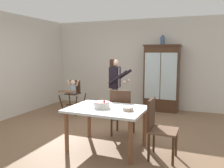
{
  "coord_description": "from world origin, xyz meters",
  "views": [
    {
      "loc": [
        2.07,
        -4.47,
        1.69
      ],
      "look_at": [
        0.03,
        0.7,
        0.95
      ],
      "focal_mm": 37.77,
      "sensor_mm": 36.0,
      "label": 1
    }
  ],
  "objects": [
    {
      "name": "wall_back",
      "position": [
        0.0,
        2.63,
        1.35
      ],
      "size": [
        5.32,
        0.06,
        2.7
      ],
      "primitive_type": "cube",
      "color": "beige",
      "rests_on": "ground_plane"
    },
    {
      "name": "china_cabinet",
      "position": [
        0.92,
        2.37,
        0.96
      ],
      "size": [
        1.04,
        0.48,
        1.92
      ],
      "color": "#422819",
      "rests_on": "ground_plane"
    },
    {
      "name": "wall_left",
      "position": [
        -2.63,
        0.0,
        1.35
      ],
      "size": [
        0.06,
        5.32,
        2.7
      ],
      "primitive_type": "cube",
      "color": "beige",
      "rests_on": "ground_plane"
    },
    {
      "name": "dining_chair_right_end",
      "position": [
        1.4,
        -0.82,
        0.56
      ],
      "size": [
        0.44,
        0.44,
        0.96
      ],
      "rotation": [
        0.0,
        0.0,
        1.56
      ],
      "color": "#422819",
      "rests_on": "ground_plane"
    },
    {
      "name": "ground_plane",
      "position": [
        0.0,
        0.0,
        0.0
      ],
      "size": [
        6.24,
        6.24,
        0.0
      ],
      "primitive_type": "plane",
      "color": "brown"
    },
    {
      "name": "ceramic_vase",
      "position": [
        0.92,
        2.37,
        2.04
      ],
      "size": [
        0.13,
        0.13,
        0.27
      ],
      "color": "#3D567F",
      "rests_on": "china_cabinet"
    },
    {
      "name": "dining_chair_far_side",
      "position": [
        0.55,
        -0.09,
        0.56
      ],
      "size": [
        0.45,
        0.45,
        0.96
      ],
      "rotation": [
        0.0,
        0.0,
        3.17
      ],
      "color": "#422819",
      "rests_on": "ground_plane"
    },
    {
      "name": "high_chair_with_toddler",
      "position": [
        -1.28,
        1.08,
        0.65
      ],
      "size": [
        0.59,
        0.7,
        0.95
      ],
      "rotation": [
        0.0,
        0.0,
        0.04
      ],
      "color": "#422819",
      "rests_on": "ground_plane"
    },
    {
      "name": "dining_table",
      "position": [
        0.52,
        -0.79,
        0.64
      ],
      "size": [
        1.35,
        1.01,
        0.74
      ],
      "color": "silver",
      "rests_on": "ground_plane"
    },
    {
      "name": "serving_bowl",
      "position": [
        0.92,
        -0.83,
        0.77
      ],
      "size": [
        0.18,
        0.18,
        0.05
      ],
      "primitive_type": "cylinder",
      "color": "#C6AD93",
      "rests_on": "dining_table"
    },
    {
      "name": "adult_person",
      "position": [
        -0.0,
        1.0,
        0.97
      ],
      "size": [
        0.52,
        0.5,
        1.53
      ],
      "rotation": [
        0.0,
        0.0,
        1.63
      ],
      "color": "#47474C",
      "rests_on": "ground_plane"
    },
    {
      "name": "birthday_cake",
      "position": [
        0.44,
        -0.82,
        0.79
      ],
      "size": [
        0.28,
        0.28,
        0.19
      ],
      "color": "white",
      "rests_on": "dining_table"
    }
  ]
}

